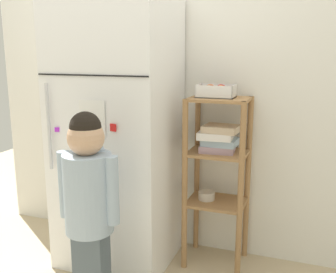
% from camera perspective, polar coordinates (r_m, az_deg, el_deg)
% --- Properties ---
extents(ground_plane, '(6.00, 6.00, 0.00)m').
position_cam_1_polar(ground_plane, '(2.78, -4.52, -17.58)').
color(ground_plane, tan).
extents(kitchen_wall_back, '(2.58, 0.03, 2.23)m').
position_cam_1_polar(kitchen_wall_back, '(2.75, -1.85, 6.62)').
color(kitchen_wall_back, silver).
rests_on(kitchen_wall_back, ground).
extents(refrigerator, '(0.71, 0.64, 1.73)m').
position_cam_1_polar(refrigerator, '(2.54, -7.37, 0.35)').
color(refrigerator, white).
rests_on(refrigerator, ground).
extents(child_standing, '(0.35, 0.26, 1.09)m').
position_cam_1_polar(child_standing, '(2.10, -11.59, -8.08)').
color(child_standing, '#4D5A64').
rests_on(child_standing, ground).
extents(pantry_shelf_unit, '(0.39, 0.32, 1.11)m').
position_cam_1_polar(pantry_shelf_unit, '(2.50, 7.28, -3.25)').
color(pantry_shelf_unit, '#9E7247').
rests_on(pantry_shelf_unit, ground).
extents(fruit_bin, '(0.23, 0.16, 0.08)m').
position_cam_1_polar(fruit_bin, '(2.43, 7.17, 6.59)').
color(fruit_bin, white).
rests_on(fruit_bin, pantry_shelf_unit).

